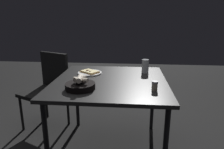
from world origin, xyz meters
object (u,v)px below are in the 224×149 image
pizza_plate (90,73)px  bread_basket (80,85)px  beer_glass (145,67)px  dining_table (110,86)px  pepper_shaker (155,86)px  chair_near (48,85)px

pizza_plate → bread_basket: 0.47m
bread_basket → beer_glass: size_ratio=1.72×
pizza_plate → bread_basket: size_ratio=1.00×
dining_table → bread_basket: bearing=-128.2°
pepper_shaker → chair_near: 1.40m
dining_table → pizza_plate: size_ratio=4.36×
pizza_plate → beer_glass: 0.57m
dining_table → pepper_shaker: pepper_shaker is taller
bread_basket → chair_near: chair_near is taller
chair_near → pepper_shaker: bearing=-31.4°
bread_basket → chair_near: (-0.58, 0.74, -0.27)m
beer_glass → pepper_shaker: size_ratio=1.84×
dining_table → chair_near: bearing=149.7°
pizza_plate → chair_near: chair_near is taller
beer_glass → dining_table: bearing=-140.3°
pepper_shaker → pizza_plate: bearing=143.7°
bread_basket → beer_glass: (0.55, 0.55, 0.03)m
beer_glass → chair_near: 1.18m
beer_glass → chair_near: size_ratio=0.16×
dining_table → pepper_shaker: size_ratio=13.89×
dining_table → beer_glass: beer_glass is taller
dining_table → pizza_plate: pizza_plate is taller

